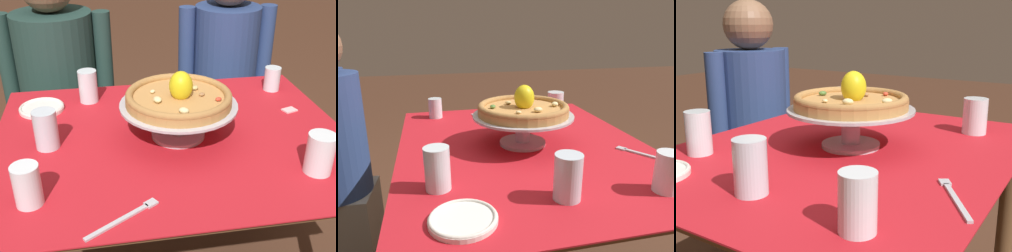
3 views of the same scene
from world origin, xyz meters
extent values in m
cylinder|color=brown|center=(-0.50, 0.37, 0.36)|extent=(0.06, 0.06, 0.71)
cylinder|color=brown|center=(0.50, 0.37, 0.36)|extent=(0.06, 0.06, 0.71)
cube|color=brown|center=(0.00, 0.00, 0.72)|extent=(1.11, 0.87, 0.02)
cube|color=red|center=(0.00, 0.00, 0.74)|extent=(1.15, 0.91, 0.00)
cylinder|color=#B7B7C1|center=(0.02, 0.00, 0.75)|extent=(0.17, 0.17, 0.01)
cylinder|color=#B7B7C1|center=(0.02, 0.00, 0.80)|extent=(0.06, 0.06, 0.10)
cylinder|color=#B7B7C1|center=(0.02, 0.00, 0.85)|extent=(0.37, 0.37, 0.01)
cylinder|color=#BC8447|center=(0.02, 0.00, 0.87)|extent=(0.33, 0.33, 0.03)
torus|color=#A6743E|center=(0.02, 0.00, 0.89)|extent=(0.33, 0.33, 0.02)
ellipsoid|color=beige|center=(-0.06, 0.04, 0.89)|extent=(0.02, 0.02, 0.01)
ellipsoid|color=#996B42|center=(0.09, -0.01, 0.89)|extent=(0.02, 0.02, 0.01)
ellipsoid|color=beige|center=(-0.05, -0.03, 0.89)|extent=(0.03, 0.04, 0.02)
ellipsoid|color=beige|center=(0.01, -0.12, 0.89)|extent=(0.04, 0.04, 0.02)
ellipsoid|color=#4C7533|center=(0.03, 0.11, 0.89)|extent=(0.03, 0.03, 0.01)
ellipsoid|color=tan|center=(0.03, -0.01, 0.89)|extent=(0.03, 0.03, 0.01)
ellipsoid|color=#C63D28|center=(0.02, 0.01, 0.89)|extent=(0.03, 0.03, 0.01)
ellipsoid|color=#C63D28|center=(0.13, -0.05, 0.89)|extent=(0.03, 0.02, 0.01)
ellipsoid|color=beige|center=(0.03, 0.00, 0.89)|extent=(0.02, 0.02, 0.01)
ellipsoid|color=tan|center=(0.08, 0.04, 0.89)|extent=(0.03, 0.03, 0.01)
ellipsoid|color=yellow|center=(0.02, -0.01, 0.92)|extent=(0.07, 0.07, 0.09)
cylinder|color=silver|center=(0.46, 0.31, 0.79)|extent=(0.06, 0.06, 0.09)
cylinder|color=silver|center=(0.46, 0.31, 0.77)|extent=(0.06, 0.06, 0.07)
cylinder|color=white|center=(-0.42, -0.28, 0.80)|extent=(0.07, 0.07, 0.11)
cylinder|color=silver|center=(-0.42, -0.28, 0.77)|extent=(0.06, 0.06, 0.07)
cylinder|color=silver|center=(-0.27, 0.32, 0.80)|extent=(0.07, 0.07, 0.12)
cylinder|color=silver|center=(-0.27, 0.32, 0.78)|extent=(0.06, 0.06, 0.08)
cylinder|color=white|center=(0.37, -0.27, 0.80)|extent=(0.08, 0.08, 0.12)
cylinder|color=silver|center=(0.37, -0.27, 0.76)|extent=(0.07, 0.07, 0.04)
cylinder|color=silver|center=(-0.40, 0.00, 0.80)|extent=(0.07, 0.07, 0.12)
cylinder|color=silver|center=(-0.40, 0.00, 0.78)|extent=(0.06, 0.06, 0.08)
cylinder|color=white|center=(-0.44, 0.27, 0.75)|extent=(0.16, 0.16, 0.01)
torus|color=silver|center=(-0.44, 0.27, 0.75)|extent=(0.16, 0.16, 0.01)
cube|color=#B7B7C1|center=(-0.21, -0.39, 0.74)|extent=(0.16, 0.11, 0.01)
cube|color=#B7B7C1|center=(-0.12, -0.33, 0.74)|extent=(0.04, 0.04, 0.01)
cube|color=beige|center=(0.45, 0.11, 0.74)|extent=(0.06, 0.05, 0.00)
cube|color=#1E3833|center=(-0.41, 0.75, 0.22)|extent=(0.30, 0.34, 0.45)
cylinder|color=#1E3833|center=(-0.41, 0.75, 0.72)|extent=(0.39, 0.39, 0.54)
cylinder|color=#1E3833|center=(-0.63, 0.77, 0.76)|extent=(0.08, 0.08, 0.46)
cylinder|color=#1E3833|center=(-0.19, 0.74, 0.76)|extent=(0.08, 0.08, 0.46)
cube|color=gray|center=(0.41, 0.78, 0.21)|extent=(0.30, 0.34, 0.43)
cylinder|color=navy|center=(0.41, 0.78, 0.70)|extent=(0.34, 0.34, 0.55)
cylinder|color=navy|center=(0.21, 0.80, 0.74)|extent=(0.08, 0.08, 0.47)
cylinder|color=navy|center=(0.61, 0.77, 0.74)|extent=(0.08, 0.08, 0.47)
camera|label=1|loc=(-0.22, -1.17, 1.42)|focal=44.95mm
camera|label=2|loc=(-1.09, 0.33, 1.18)|focal=34.59mm
camera|label=3|loc=(-1.00, -0.61, 1.10)|focal=44.61mm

